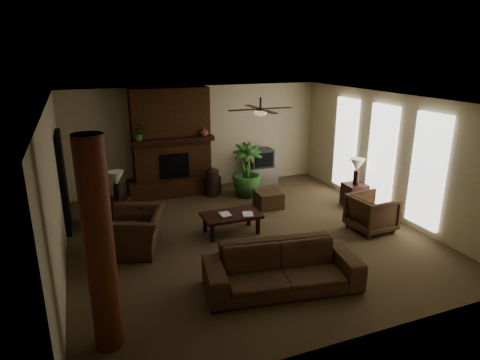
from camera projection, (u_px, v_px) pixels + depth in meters
name	position (u px, v px, depth m)	size (l,w,h in m)	color
room_shell	(247.00, 171.00, 8.19)	(7.00, 7.00, 7.00)	brown
fireplace	(172.00, 151.00, 10.84)	(2.40, 0.70, 2.80)	#512D15
windows	(381.00, 156.00, 9.60)	(0.08, 3.65, 2.35)	white
log_column	(99.00, 247.00, 5.03)	(0.36, 0.36, 2.80)	brown
doorway	(63.00, 182.00, 8.68)	(0.10, 1.00, 2.10)	black
ceiling_fan	(260.00, 111.00, 8.26)	(1.35, 1.35, 0.37)	black
sofa	(282.00, 261.00, 6.59)	(2.48, 0.72, 0.97)	#4A3320
armchair_left	(135.00, 225.00, 7.86)	(1.19, 0.77, 1.04)	#4A3320
armchair_right	(372.00, 211.00, 8.76)	(0.84, 0.79, 0.86)	#4A3320
coffee_table	(231.00, 217.00, 8.63)	(1.20, 0.70, 0.43)	black
ottoman	(268.00, 199.00, 10.13)	(0.60, 0.60, 0.40)	#4A3320
tv_stand	(262.00, 175.00, 11.95)	(0.85, 0.50, 0.50)	#BDBDBF
tv	(261.00, 158.00, 11.77)	(0.66, 0.54, 0.52)	#333335
floor_vase	(212.00, 180.00, 10.87)	(0.34, 0.34, 0.77)	#2F231A
floor_plant	(247.00, 182.00, 10.87)	(0.78, 1.40, 0.78)	#316127
side_table_left	(117.00, 211.00, 9.20)	(0.50, 0.50, 0.55)	black
lamp_left	(116.00, 180.00, 8.95)	(0.45, 0.45, 0.65)	black
side_table_right	(354.00, 195.00, 10.23)	(0.50, 0.50, 0.55)	black
lamp_right	(357.00, 167.00, 10.00)	(0.45, 0.45, 0.65)	black
mantel_plant	(138.00, 134.00, 10.13)	(0.38, 0.42, 0.33)	#316127
mantel_vase	(204.00, 132.00, 10.71)	(0.22, 0.23, 0.22)	brown
book_a	(220.00, 209.00, 8.48)	(0.22, 0.03, 0.29)	#999999
book_b	(243.00, 208.00, 8.52)	(0.21, 0.02, 0.29)	#999999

